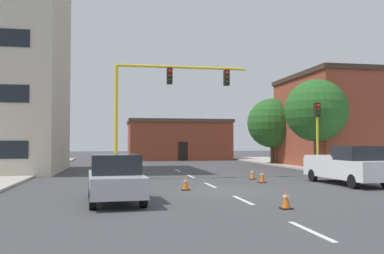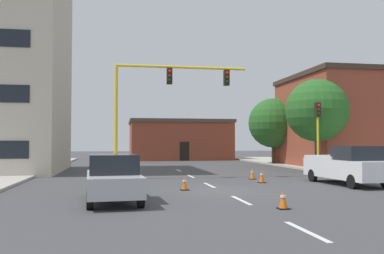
% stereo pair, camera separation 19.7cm
% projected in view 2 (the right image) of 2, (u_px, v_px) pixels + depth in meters
% --- Properties ---
extents(ground_plane, '(160.00, 160.00, 0.00)m').
position_uv_depth(ground_plane, '(221.00, 191.00, 18.56)').
color(ground_plane, '#424244').
extents(sidewalk_right, '(6.00, 56.00, 0.14)m').
position_uv_depth(sidewalk_right, '(370.00, 173.00, 28.64)').
color(sidewalk_right, '#B2ADA3').
rests_on(sidewalk_right, ground_plane).
extents(lane_stripe_seg_1, '(0.16, 2.40, 0.01)m').
position_uv_depth(lane_stripe_seg_1, '(306.00, 231.00, 10.19)').
color(lane_stripe_seg_1, silver).
rests_on(lane_stripe_seg_1, ground_plane).
extents(lane_stripe_seg_2, '(0.16, 2.40, 0.01)m').
position_uv_depth(lane_stripe_seg_2, '(241.00, 200.00, 15.60)').
color(lane_stripe_seg_2, silver).
rests_on(lane_stripe_seg_2, ground_plane).
extents(lane_stripe_seg_3, '(0.16, 2.40, 0.01)m').
position_uv_depth(lane_stripe_seg_3, '(209.00, 185.00, 21.02)').
color(lane_stripe_seg_3, silver).
rests_on(lane_stripe_seg_3, ground_plane).
extents(lane_stripe_seg_4, '(0.16, 2.40, 0.01)m').
position_uv_depth(lane_stripe_seg_4, '(191.00, 176.00, 26.43)').
color(lane_stripe_seg_4, silver).
rests_on(lane_stripe_seg_4, ground_plane).
extents(lane_stripe_seg_5, '(0.16, 2.40, 0.01)m').
position_uv_depth(lane_stripe_seg_5, '(178.00, 170.00, 31.84)').
color(lane_stripe_seg_5, silver).
rests_on(lane_stripe_seg_5, ground_plane).
extents(building_brick_center, '(12.45, 9.03, 4.91)m').
position_uv_depth(building_brick_center, '(179.00, 140.00, 52.31)').
color(building_brick_center, brown).
rests_on(building_brick_center, ground_plane).
extents(building_row_right, '(12.92, 10.61, 8.09)m').
position_uv_depth(building_row_right, '(364.00, 121.00, 36.87)').
color(building_row_right, brown).
rests_on(building_row_right, ground_plane).
extents(traffic_signal_gantry, '(8.83, 1.20, 6.83)m').
position_uv_depth(traffic_signal_gantry, '(135.00, 141.00, 24.62)').
color(traffic_signal_gantry, yellow).
rests_on(traffic_signal_gantry, ground_plane).
extents(traffic_light_pole_right, '(0.32, 0.47, 4.80)m').
position_uv_depth(traffic_light_pole_right, '(318.00, 122.00, 27.45)').
color(traffic_light_pole_right, yellow).
rests_on(traffic_light_pole_right, ground_plane).
extents(tree_right_mid, '(4.56, 4.56, 6.77)m').
position_uv_depth(tree_right_mid, '(317.00, 110.00, 30.17)').
color(tree_right_mid, brown).
rests_on(tree_right_mid, ground_plane).
extents(tree_right_far, '(4.80, 4.80, 6.43)m').
position_uv_depth(tree_right_far, '(273.00, 123.00, 40.14)').
color(tree_right_far, '#4C3823').
rests_on(tree_right_far, ground_plane).
extents(pickup_truck_white, '(2.27, 5.49, 1.99)m').
position_uv_depth(pickup_truck_white, '(347.00, 166.00, 21.28)').
color(pickup_truck_white, white).
rests_on(pickup_truck_white, ground_plane).
extents(sedan_silver_near_left, '(2.15, 4.62, 1.74)m').
position_uv_depth(sedan_silver_near_left, '(113.00, 178.00, 15.20)').
color(sedan_silver_near_left, '#B7B7BC').
rests_on(sedan_silver_near_left, ground_plane).
extents(traffic_cone_roadside_a, '(0.36, 0.36, 0.65)m').
position_uv_depth(traffic_cone_roadside_a, '(185.00, 183.00, 18.84)').
color(traffic_cone_roadside_a, black).
rests_on(traffic_cone_roadside_a, ground_plane).
extents(traffic_cone_roadside_b, '(0.36, 0.36, 0.67)m').
position_uv_depth(traffic_cone_roadside_b, '(252.00, 174.00, 24.35)').
color(traffic_cone_roadside_b, black).
rests_on(traffic_cone_roadside_b, ground_plane).
extents(traffic_cone_roadside_c, '(0.36, 0.36, 0.70)m').
position_uv_depth(traffic_cone_roadside_c, '(262.00, 176.00, 22.22)').
color(traffic_cone_roadside_c, black).
rests_on(traffic_cone_roadside_c, ground_plane).
extents(traffic_cone_roadside_d, '(0.36, 0.36, 0.64)m').
position_uv_depth(traffic_cone_roadside_d, '(283.00, 199.00, 13.55)').
color(traffic_cone_roadside_d, black).
rests_on(traffic_cone_roadside_d, ground_plane).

